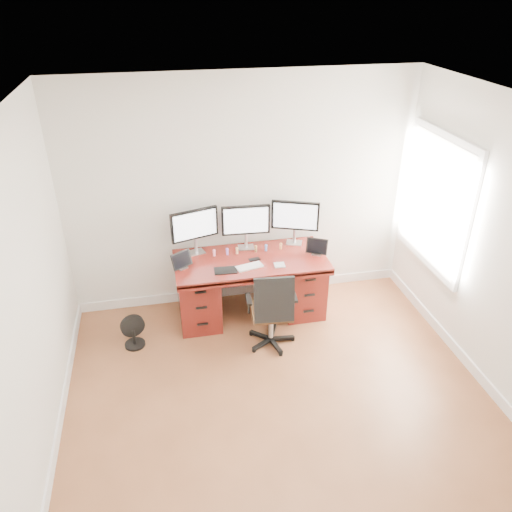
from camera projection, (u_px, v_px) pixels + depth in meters
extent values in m
plane|color=brown|center=(290.00, 431.00, 4.40)|extent=(4.50, 4.50, 0.00)
cube|color=white|center=(243.00, 194.00, 5.67)|extent=(4.00, 0.10, 2.70)
cube|color=white|center=(435.00, 201.00, 5.35)|extent=(0.04, 1.30, 1.50)
cube|color=white|center=(434.00, 201.00, 5.35)|extent=(0.01, 1.15, 1.35)
cube|color=#591711|center=(251.00, 261.00, 5.59)|extent=(1.70, 0.80, 0.05)
cube|color=#591711|center=(198.00, 293.00, 5.69)|extent=(0.45, 0.70, 0.70)
cube|color=#591711|center=(300.00, 282.00, 5.90)|extent=(0.45, 0.70, 0.70)
cube|color=#45100C|center=(246.00, 265.00, 5.95)|extent=(0.74, 0.03, 0.40)
cylinder|color=black|center=(271.00, 339.00, 5.46)|extent=(0.54, 0.54, 0.07)
cylinder|color=silver|center=(271.00, 324.00, 5.36)|extent=(0.05, 0.05, 0.35)
cube|color=#3B2411|center=(271.00, 310.00, 5.27)|extent=(0.46, 0.44, 0.06)
cube|color=black|center=(274.00, 300.00, 4.98)|extent=(0.41, 0.08, 0.48)
cube|color=black|center=(249.00, 299.00, 5.17)|extent=(0.07, 0.22, 0.03)
cube|color=black|center=(294.00, 296.00, 5.22)|extent=(0.07, 0.22, 0.03)
cylinder|color=black|center=(135.00, 344.00, 5.42)|extent=(0.22, 0.22, 0.03)
cylinder|color=black|center=(134.00, 337.00, 5.37)|extent=(0.04, 0.04, 0.18)
cylinder|color=black|center=(132.00, 327.00, 5.31)|extent=(0.26, 0.12, 0.26)
cube|color=silver|center=(196.00, 252.00, 5.70)|extent=(0.21, 0.19, 0.01)
cylinder|color=silver|center=(196.00, 246.00, 5.66)|extent=(0.04, 0.04, 0.18)
cube|color=black|center=(194.00, 224.00, 5.53)|extent=(0.54, 0.19, 0.35)
cube|color=white|center=(195.00, 225.00, 5.52)|extent=(0.48, 0.15, 0.30)
cube|color=silver|center=(246.00, 247.00, 5.80)|extent=(0.19, 0.15, 0.01)
cylinder|color=silver|center=(246.00, 241.00, 5.76)|extent=(0.04, 0.04, 0.18)
cube|color=black|center=(246.00, 220.00, 5.63)|extent=(0.55, 0.07, 0.35)
cube|color=white|center=(246.00, 221.00, 5.62)|extent=(0.50, 0.03, 0.30)
cube|color=silver|center=(294.00, 243.00, 5.91)|extent=(0.22, 0.20, 0.01)
cylinder|color=silver|center=(294.00, 236.00, 5.87)|extent=(0.04, 0.04, 0.18)
cube|color=black|center=(295.00, 216.00, 5.74)|extent=(0.53, 0.23, 0.35)
cube|color=white|center=(295.00, 216.00, 5.72)|extent=(0.47, 0.18, 0.30)
cube|color=silver|center=(182.00, 268.00, 5.40)|extent=(0.13, 0.12, 0.01)
cube|color=black|center=(182.00, 260.00, 5.35)|extent=(0.24, 0.18, 0.17)
cube|color=silver|center=(317.00, 254.00, 5.67)|extent=(0.13, 0.12, 0.01)
cube|color=black|center=(317.00, 247.00, 5.62)|extent=(0.24, 0.17, 0.17)
cube|color=white|center=(249.00, 267.00, 5.41)|extent=(0.31, 0.19, 0.01)
cube|color=#BABDC2|center=(280.00, 265.00, 5.45)|extent=(0.12, 0.12, 0.01)
cube|color=black|center=(226.00, 270.00, 5.35)|extent=(0.25, 0.17, 0.01)
cube|color=black|center=(254.00, 259.00, 5.56)|extent=(0.13, 0.08, 0.01)
cylinder|color=pink|center=(214.00, 254.00, 5.62)|extent=(0.03, 0.03, 0.06)
sphere|color=pink|center=(214.00, 251.00, 5.60)|extent=(0.03, 0.03, 0.03)
cylinder|color=#986FDB|center=(227.00, 252.00, 5.65)|extent=(0.03, 0.03, 0.06)
sphere|color=#986FDB|center=(227.00, 249.00, 5.63)|extent=(0.03, 0.03, 0.03)
cylinder|color=tan|center=(237.00, 251.00, 5.67)|extent=(0.03, 0.03, 0.06)
sphere|color=tan|center=(237.00, 248.00, 5.65)|extent=(0.03, 0.03, 0.03)
cylinder|color=olive|center=(256.00, 250.00, 5.71)|extent=(0.03, 0.03, 0.06)
sphere|color=olive|center=(256.00, 247.00, 5.69)|extent=(0.03, 0.03, 0.03)
cylinder|color=#618DF4|center=(266.00, 249.00, 5.73)|extent=(0.03, 0.03, 0.06)
sphere|color=#618DF4|center=(266.00, 246.00, 5.71)|extent=(0.03, 0.03, 0.03)
cylinder|color=#E69F55|center=(281.00, 247.00, 5.76)|extent=(0.03, 0.03, 0.06)
sphere|color=#E69F55|center=(281.00, 244.00, 5.74)|extent=(0.03, 0.03, 0.03)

